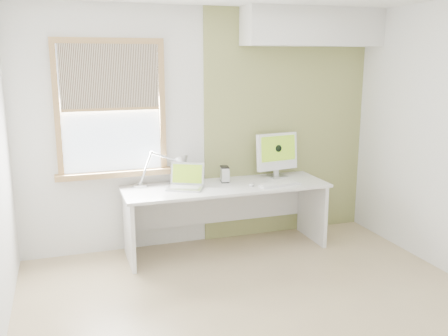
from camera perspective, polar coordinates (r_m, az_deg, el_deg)
name	(u,v)px	position (r m, az deg, el deg)	size (l,w,h in m)	color
room	(267,159)	(3.79, 5.04, 1.11)	(4.04, 3.54, 2.64)	tan
accent_wall	(286,125)	(5.76, 7.30, 5.04)	(2.00, 0.02, 2.60)	#9D9656
soffit	(312,27)	(5.66, 10.29, 15.97)	(1.60, 0.40, 0.42)	white
window	(111,110)	(5.17, -13.06, 6.67)	(1.20, 0.14, 1.42)	olive
desk	(224,201)	(5.33, 0.02, -3.90)	(2.20, 0.70, 0.73)	silver
desk_lamp	(175,166)	(5.24, -5.80, 0.18)	(0.66, 0.26, 0.38)	#BCBEC1
laptop	(186,182)	(5.13, -4.47, -1.63)	(0.45, 0.42, 0.25)	#BCBEC1
phone_dock	(227,179)	(5.36, 0.39, -1.25)	(0.07, 0.07, 0.13)	#BCBEC1
external_drive	(225,174)	(5.35, 0.08, -0.72)	(0.10, 0.15, 0.17)	#BCBEC1
imac	(277,152)	(5.58, 6.22, 1.81)	(0.52, 0.20, 0.50)	#BCBEC1
keyboard	(280,184)	(5.25, 6.54, -1.93)	(0.47, 0.18, 0.02)	white
mouse	(252,185)	(5.20, 3.25, -1.95)	(0.06, 0.10, 0.03)	white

